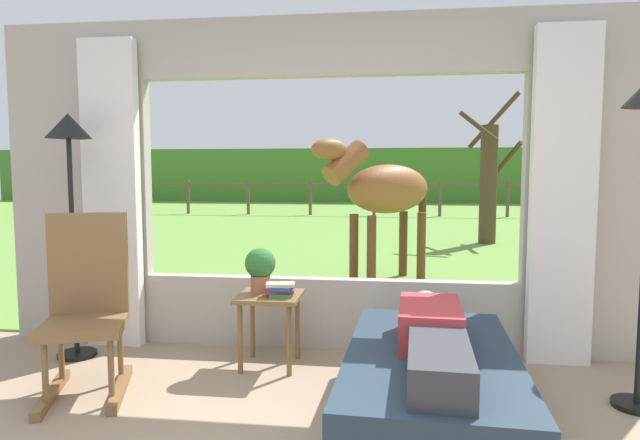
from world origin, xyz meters
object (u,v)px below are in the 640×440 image
Objects in this scene: pasture_tree at (489,179)px; potted_plant at (260,267)px; book_stack at (281,290)px; floor_lamp_left at (69,161)px; recliner_sofa at (431,387)px; side_table at (270,307)px; reclining_person at (433,335)px; rocking_chair at (87,305)px; horse at (384,190)px.

potted_plant is at bearing -111.97° from pasture_tree.
floor_lamp_left reaches higher than book_stack.
recliner_sofa is 3.35× the size of side_table.
reclining_person is at bearing -38.34° from potted_plant.
floor_lamp_left is at bearing 177.15° from book_stack.
reclining_person is at bearing -26.94° from rocking_chair.
reclining_person is at bearing -38.45° from side_table.
floor_lamp_left is at bearing -178.19° from potted_plant.
rocking_chair is 5.10× the size of book_stack.
recliner_sofa is 1.35m from side_table.
reclining_person is 2.76× the size of side_table.
recliner_sofa is at bearing -36.98° from book_stack.
side_table is 2.37× the size of book_stack.
floor_lamp_left is (-1.48, 0.02, 1.03)m from side_table.
floor_lamp_left is at bearing 164.11° from reclining_person.
pasture_tree reaches higher than side_table.
recliner_sofa is at bearing -36.76° from side_table.
horse is at bearing 73.90° from potted_plant.
pasture_tree reaches higher than recliner_sofa.
reclining_person is 2.85m from floor_lamp_left.
book_stack reaches higher than recliner_sofa.
side_table is 0.18× the size of pasture_tree.
recliner_sofa is at bearing 92.80° from reclining_person.
book_stack is at bearing -34.31° from side_table.
potted_plant is at bearing 144.46° from reclining_person.
floor_lamp_left is 0.62× the size of pasture_tree.
horse is at bearing -116.02° from pasture_tree.
potted_plant is 0.25m from book_stack.
horse is at bearing 97.42° from recliner_sofa.
reclining_person is 0.83× the size of horse.
floor_lamp_left is at bearing 99.18° from horse.
rocking_chair is at bearing -151.87° from side_table.
rocking_chair is 8.40m from pasture_tree.
rocking_chair is 1.16m from floor_lamp_left.
potted_plant is 3.07m from horse.
floor_lamp_left is 3.73m from horse.
pasture_tree reaches higher than floor_lamp_left.
pasture_tree is at bearing 69.61° from book_stack.
floor_lamp_left reaches higher than reclining_person.
floor_lamp_left reaches higher than potted_plant.
horse is at bearing 77.57° from book_stack.
potted_plant is at bearing 144.48° from book_stack.
potted_plant is 1.46× the size of book_stack.
pasture_tree is (2.60, 6.99, 0.67)m from book_stack.
rocking_chair is at bearing 109.25° from horse.
side_table is 0.29× the size of floor_lamp_left.
rocking_chair reaches higher than potted_plant.
pasture_tree is (2.77, 6.87, 0.53)m from potted_plant.
pasture_tree is at bearing 44.24° from rocking_chair.
pasture_tree is at bearing 58.88° from floor_lamp_left.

